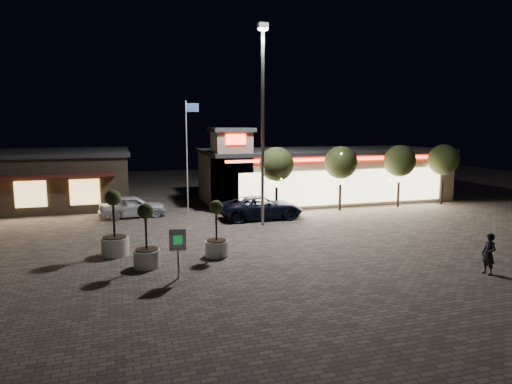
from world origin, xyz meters
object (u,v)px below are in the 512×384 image
object	(u,v)px
pickup_truck	(262,207)
planter_mid	(147,248)
pedestrian	(489,254)
white_sedan	(132,206)
planter_left	(115,235)
valet_sign	(178,244)

from	to	relation	value
pickup_truck	planter_mid	distance (m)	11.86
pickup_truck	pedestrian	xyz separation A→B (m)	(5.68, -13.90, 0.12)
pedestrian	white_sedan	bearing A→B (deg)	-144.04
pedestrian	pickup_truck	bearing A→B (deg)	-161.49
pedestrian	planter_left	world-z (taller)	planter_left
planter_left	pedestrian	bearing A→B (deg)	-26.77
pickup_truck	valet_sign	distance (m)	12.71
planter_mid	pedestrian	bearing A→B (deg)	-20.93
white_sedan	planter_left	distance (m)	9.36
white_sedan	planter_left	xyz separation A→B (m)	(-1.14, -9.29, 0.23)
valet_sign	pickup_truck	bearing A→B (deg)	56.46
pickup_truck	valet_sign	bearing A→B (deg)	147.88
planter_mid	valet_sign	size ratio (longest dim) A/B	1.38
pickup_truck	planter_left	size ratio (longest dim) A/B	1.73
pedestrian	planter_left	xyz separation A→B (m)	(-15.20, 7.67, 0.11)
pedestrian	valet_sign	distance (m)	13.13
valet_sign	planter_mid	bearing A→B (deg)	120.14
planter_left	valet_sign	xyz separation A→B (m)	(2.51, -4.35, 0.47)
pedestrian	planter_left	bearing A→B (deg)	-120.48
white_sedan	planter_left	world-z (taller)	planter_left
pedestrian	planter_left	size ratio (longest dim) A/B	0.55
valet_sign	pedestrian	bearing A→B (deg)	-14.67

